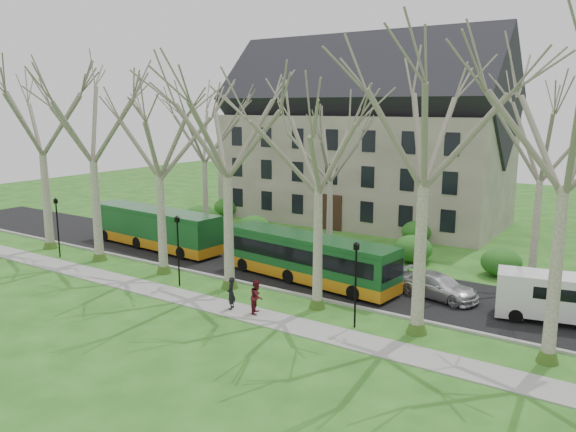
# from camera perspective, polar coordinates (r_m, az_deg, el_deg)

# --- Properties ---
(ground) EXTENTS (120.00, 120.00, 0.00)m
(ground) POSITION_cam_1_polar(r_m,az_deg,el_deg) (32.47, -2.01, -8.45)
(ground) COLOR #255E1A
(ground) RESTS_ON ground
(sidewalk) EXTENTS (70.00, 2.00, 0.06)m
(sidewalk) POSITION_cam_1_polar(r_m,az_deg,el_deg) (30.58, -4.77, -9.68)
(sidewalk) COLOR gray
(sidewalk) RESTS_ON ground
(road) EXTENTS (80.00, 8.00, 0.06)m
(road) POSITION_cam_1_polar(r_m,az_deg,el_deg) (36.84, 2.99, -6.01)
(road) COLOR black
(road) RESTS_ON ground
(curb) EXTENTS (80.00, 0.25, 0.14)m
(curb) POSITION_cam_1_polar(r_m,az_deg,el_deg) (33.61, -0.51, -7.63)
(curb) COLOR #A5A39E
(curb) RESTS_ON ground
(building) EXTENTS (26.50, 12.20, 16.00)m
(building) POSITION_cam_1_polar(r_m,az_deg,el_deg) (54.44, 7.58, 8.07)
(building) COLOR gray
(building) RESTS_ON ground
(tree_row_verge) EXTENTS (49.00, 7.00, 14.00)m
(tree_row_verge) POSITION_cam_1_polar(r_m,az_deg,el_deg) (31.08, -1.77, 3.96)
(tree_row_verge) COLOR gray
(tree_row_verge) RESTS_ON ground
(tree_row_far) EXTENTS (33.00, 7.00, 12.00)m
(tree_row_far) POSITION_cam_1_polar(r_m,az_deg,el_deg) (40.96, 5.38, 4.24)
(tree_row_far) COLOR gray
(tree_row_far) RESTS_ON ground
(lamp_row) EXTENTS (36.22, 0.22, 4.30)m
(lamp_row) POSITION_cam_1_polar(r_m,az_deg,el_deg) (30.92, -3.12, -4.47)
(lamp_row) COLOR black
(lamp_row) RESTS_ON ground
(hedges) EXTENTS (30.60, 8.60, 2.00)m
(hedges) POSITION_cam_1_polar(r_m,az_deg,el_deg) (45.98, 3.38, -1.30)
(hedges) COLOR #1A5B1B
(hedges) RESTS_ON ground
(bus_lead) EXTENTS (12.60, 3.46, 3.11)m
(bus_lead) POSITION_cam_1_polar(r_m,az_deg,el_deg) (44.74, -13.42, -1.13)
(bus_lead) COLOR #164E21
(bus_lead) RESTS_ON road
(bus_follow) EXTENTS (12.23, 3.94, 3.00)m
(bus_follow) POSITION_cam_1_polar(r_m,az_deg,el_deg) (35.12, 2.05, -4.26)
(bus_follow) COLOR #164E21
(bus_follow) RESTS_ON road
(sedan) EXTENTS (5.07, 2.86, 1.39)m
(sedan) POSITION_cam_1_polar(r_m,az_deg,el_deg) (33.46, 14.96, -6.87)
(sedan) COLOR silver
(sedan) RESTS_ON road
(van_a) EXTENTS (5.89, 3.11, 2.44)m
(van_a) POSITION_cam_1_polar(r_m,az_deg,el_deg) (31.80, 25.50, -7.56)
(van_a) COLOR white
(van_a) RESTS_ON road
(pedestrian_a) EXTENTS (0.63, 0.76, 1.77)m
(pedestrian_a) POSITION_cam_1_polar(r_m,az_deg,el_deg) (30.72, -5.81, -7.80)
(pedestrian_a) COLOR black
(pedestrian_a) RESTS_ON sidewalk
(pedestrian_b) EXTENTS (0.96, 1.07, 1.80)m
(pedestrian_b) POSITION_cam_1_polar(r_m,az_deg,el_deg) (30.02, -3.18, -8.18)
(pedestrian_b) COLOR #521219
(pedestrian_b) RESTS_ON sidewalk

